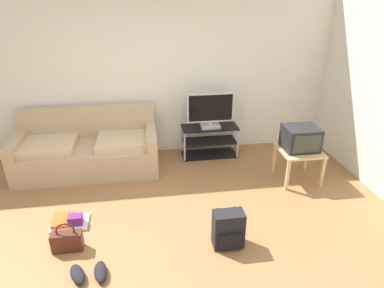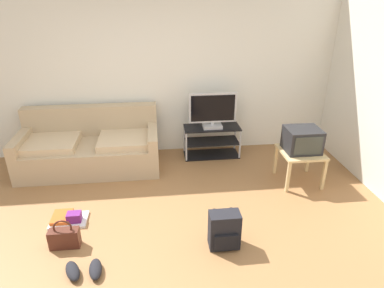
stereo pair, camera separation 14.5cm
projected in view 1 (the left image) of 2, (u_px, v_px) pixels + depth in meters
name	position (u px, v px, depth m)	size (l,w,h in m)	color
ground_plane	(154.00, 249.00, 3.59)	(9.00, 9.80, 0.02)	olive
wall_back	(142.00, 71.00, 5.21)	(9.00, 0.10, 2.70)	silver
couch	(88.00, 149.00, 5.07)	(2.04, 0.94, 0.88)	tan
tv_stand	(209.00, 141.00, 5.50)	(0.89, 0.38, 0.50)	black
flat_tv	(210.00, 111.00, 5.25)	(0.74, 0.22, 0.56)	#B2B2B7
side_table	(299.00, 154.00, 4.73)	(0.56, 0.56, 0.47)	tan
crt_tv	(301.00, 138.00, 4.65)	(0.46, 0.40, 0.32)	#232326
backpack	(228.00, 229.00, 3.56)	(0.32, 0.26, 0.41)	black
handbag	(67.00, 241.00, 3.52)	(0.31, 0.12, 0.34)	#4C2319
sneakers_pair	(89.00, 273.00, 3.22)	(0.41, 0.30, 0.09)	black
floor_tray	(69.00, 221.00, 3.94)	(0.42, 0.32, 0.14)	silver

